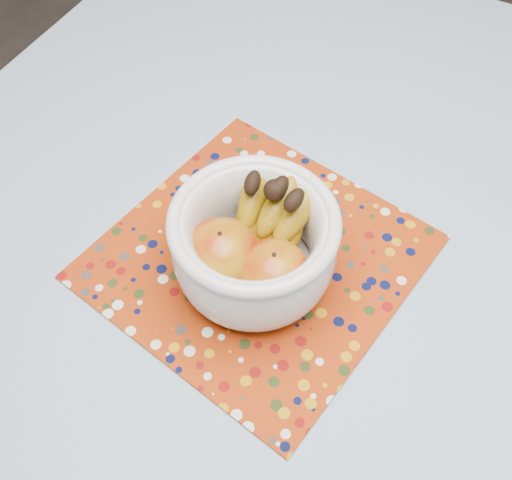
% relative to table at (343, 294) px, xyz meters
% --- Properties ---
extents(table, '(1.20, 1.20, 0.75)m').
position_rel_table_xyz_m(table, '(0.00, 0.00, 0.00)').
color(table, brown).
rests_on(table, ground).
extents(tablecloth, '(1.32, 1.32, 0.01)m').
position_rel_table_xyz_m(tablecloth, '(0.00, 0.00, 0.08)').
color(tablecloth, '#6182A1').
rests_on(tablecloth, table).
extents(placemat, '(0.43, 0.43, 0.00)m').
position_rel_table_xyz_m(placemat, '(-0.11, -0.05, 0.09)').
color(placemat, '#8D2907').
rests_on(placemat, tablecloth).
extents(fruit_bowl, '(0.20, 0.20, 0.14)m').
position_rel_table_xyz_m(fruit_bowl, '(-0.10, -0.07, 0.16)').
color(fruit_bowl, silver).
rests_on(fruit_bowl, placemat).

